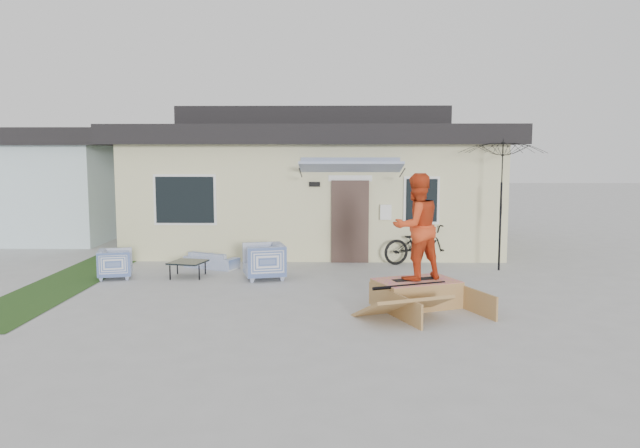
{
  "coord_description": "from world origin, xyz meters",
  "views": [
    {
      "loc": [
        0.61,
        -11.3,
        2.83
      ],
      "look_at": [
        0.3,
        1.8,
        1.3
      ],
      "focal_mm": 35.07,
      "sensor_mm": 36.0,
      "label": 1
    }
  ],
  "objects_px": {
    "armchair_right": "(264,259)",
    "armchair_left": "(115,262)",
    "skate_ramp": "(416,293)",
    "skateboard": "(415,279)",
    "coffee_table": "(188,269)",
    "bicycle": "(419,240)",
    "skater": "(416,225)",
    "patio_umbrella": "(501,197)",
    "loveseat": "(212,257)"
  },
  "relations": [
    {
      "from": "patio_umbrella",
      "to": "skate_ramp",
      "type": "xyz_separation_m",
      "value": [
        -2.43,
        -3.53,
        -1.51
      ]
    },
    {
      "from": "bicycle",
      "to": "skate_ramp",
      "type": "bearing_deg",
      "value": 152.22
    },
    {
      "from": "armchair_left",
      "to": "skateboard",
      "type": "height_order",
      "value": "armchair_left"
    },
    {
      "from": "armchair_left",
      "to": "patio_umbrella",
      "type": "relative_size",
      "value": 0.29
    },
    {
      "from": "armchair_left",
      "to": "bicycle",
      "type": "height_order",
      "value": "bicycle"
    },
    {
      "from": "skate_ramp",
      "to": "skateboard",
      "type": "distance_m",
      "value": 0.27
    },
    {
      "from": "bicycle",
      "to": "armchair_left",
      "type": "bearing_deg",
      "value": 86.42
    },
    {
      "from": "armchair_right",
      "to": "armchair_left",
      "type": "bearing_deg",
      "value": -105.23
    },
    {
      "from": "skateboard",
      "to": "loveseat",
      "type": "bearing_deg",
      "value": 120.02
    },
    {
      "from": "armchair_right",
      "to": "skater",
      "type": "bearing_deg",
      "value": 37.1
    },
    {
      "from": "patio_umbrella",
      "to": "loveseat",
      "type": "bearing_deg",
      "value": 178.66
    },
    {
      "from": "skateboard",
      "to": "bicycle",
      "type": "bearing_deg",
      "value": 60.84
    },
    {
      "from": "coffee_table",
      "to": "bicycle",
      "type": "height_order",
      "value": "bicycle"
    },
    {
      "from": "patio_umbrella",
      "to": "skate_ramp",
      "type": "height_order",
      "value": "patio_umbrella"
    },
    {
      "from": "skateboard",
      "to": "armchair_left",
      "type": "bearing_deg",
      "value": 139.09
    },
    {
      "from": "armchair_right",
      "to": "bicycle",
      "type": "distance_m",
      "value": 4.22
    },
    {
      "from": "armchair_right",
      "to": "skater",
      "type": "height_order",
      "value": "skater"
    },
    {
      "from": "skater",
      "to": "bicycle",
      "type": "bearing_deg",
      "value": -125.36
    },
    {
      "from": "loveseat",
      "to": "patio_umbrella",
      "type": "height_order",
      "value": "patio_umbrella"
    },
    {
      "from": "bicycle",
      "to": "skateboard",
      "type": "relative_size",
      "value": 2.2
    },
    {
      "from": "coffee_table",
      "to": "skateboard",
      "type": "bearing_deg",
      "value": -27.65
    },
    {
      "from": "bicycle",
      "to": "patio_umbrella",
      "type": "bearing_deg",
      "value": -135.88
    },
    {
      "from": "loveseat",
      "to": "bicycle",
      "type": "xyz_separation_m",
      "value": [
        5.13,
        0.72,
        0.34
      ]
    },
    {
      "from": "patio_umbrella",
      "to": "skater",
      "type": "bearing_deg",
      "value": -125.0
    },
    {
      "from": "coffee_table",
      "to": "skateboard",
      "type": "height_order",
      "value": "skateboard"
    },
    {
      "from": "armchair_right",
      "to": "bicycle",
      "type": "xyz_separation_m",
      "value": [
        3.7,
        2.03,
        0.16
      ]
    },
    {
      "from": "patio_umbrella",
      "to": "armchair_right",
      "type": "bearing_deg",
      "value": -168.24
    },
    {
      "from": "coffee_table",
      "to": "skate_ramp",
      "type": "distance_m",
      "value": 5.45
    },
    {
      "from": "armchair_left",
      "to": "skater",
      "type": "distance_m",
      "value": 6.89
    },
    {
      "from": "skateboard",
      "to": "skater",
      "type": "xyz_separation_m",
      "value": [
        0.0,
        0.0,
        1.0
      ]
    },
    {
      "from": "patio_umbrella",
      "to": "skater",
      "type": "distance_m",
      "value": 4.27
    },
    {
      "from": "armchair_right",
      "to": "skate_ramp",
      "type": "xyz_separation_m",
      "value": [
        3.08,
        -2.39,
        -0.2
      ]
    },
    {
      "from": "bicycle",
      "to": "armchair_right",
      "type": "bearing_deg",
      "value": 98.99
    },
    {
      "from": "bicycle",
      "to": "patio_umbrella",
      "type": "relative_size",
      "value": 0.75
    },
    {
      "from": "loveseat",
      "to": "armchair_left",
      "type": "height_order",
      "value": "armchair_left"
    },
    {
      "from": "armchair_left",
      "to": "bicycle",
      "type": "relative_size",
      "value": 0.38
    },
    {
      "from": "bicycle",
      "to": "skate_ramp",
      "type": "xyz_separation_m",
      "value": [
        -0.62,
        -4.42,
        -0.37
      ]
    },
    {
      "from": "bicycle",
      "to": "skateboard",
      "type": "distance_m",
      "value": 4.42
    },
    {
      "from": "armchair_right",
      "to": "skater",
      "type": "xyz_separation_m",
      "value": [
        3.06,
        -2.35,
        1.06
      ]
    },
    {
      "from": "coffee_table",
      "to": "skateboard",
      "type": "relative_size",
      "value": 0.85
    },
    {
      "from": "armchair_right",
      "to": "patio_umbrella",
      "type": "height_order",
      "value": "patio_umbrella"
    },
    {
      "from": "armchair_right",
      "to": "coffee_table",
      "type": "bearing_deg",
      "value": -110.94
    },
    {
      "from": "skateboard",
      "to": "skater",
      "type": "distance_m",
      "value": 1.0
    },
    {
      "from": "bicycle",
      "to": "skater",
      "type": "relative_size",
      "value": 0.97
    },
    {
      "from": "patio_umbrella",
      "to": "armchair_left",
      "type": "bearing_deg",
      "value": -172.55
    },
    {
      "from": "skate_ramp",
      "to": "skateboard",
      "type": "height_order",
      "value": "skateboard"
    },
    {
      "from": "skateboard",
      "to": "armchair_right",
      "type": "bearing_deg",
      "value": 121.68
    },
    {
      "from": "loveseat",
      "to": "bicycle",
      "type": "distance_m",
      "value": 5.19
    },
    {
      "from": "coffee_table",
      "to": "skater",
      "type": "xyz_separation_m",
      "value": [
        4.8,
        -2.51,
        1.32
      ]
    },
    {
      "from": "armchair_left",
      "to": "skate_ramp",
      "type": "height_order",
      "value": "armchair_left"
    }
  ]
}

